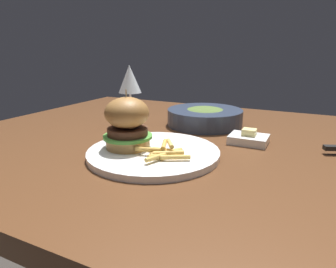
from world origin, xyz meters
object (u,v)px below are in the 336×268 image
(burger_sandwich, at_px, (127,123))
(wine_glass, at_px, (130,82))
(main_plate, at_px, (154,153))
(soup_bowl, at_px, (205,116))
(butter_dish, at_px, (249,139))

(burger_sandwich, relative_size, wine_glass, 0.71)
(main_plate, xyz_separation_m, wine_glass, (-0.18, 0.18, 0.12))
(main_plate, distance_m, soup_bowl, 0.31)
(main_plate, xyz_separation_m, burger_sandwich, (-0.06, -0.01, 0.06))
(burger_sandwich, height_order, butter_dish, burger_sandwich)
(burger_sandwich, relative_size, soup_bowl, 0.57)
(burger_sandwich, distance_m, soup_bowl, 0.32)
(wine_glass, distance_m, butter_dish, 0.36)
(main_plate, bearing_deg, wine_glass, 133.88)
(soup_bowl, bearing_deg, wine_glass, -146.45)
(main_plate, bearing_deg, burger_sandwich, -170.65)
(burger_sandwich, bearing_deg, soup_bowl, 78.12)
(burger_sandwich, xyz_separation_m, butter_dish, (0.22, 0.19, -0.06))
(wine_glass, xyz_separation_m, soup_bowl, (0.18, 0.12, -0.10))
(main_plate, relative_size, burger_sandwich, 2.23)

